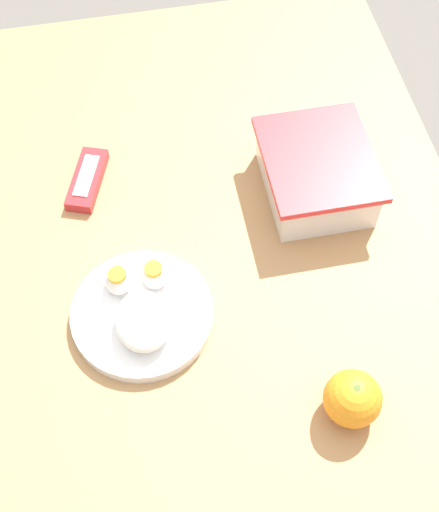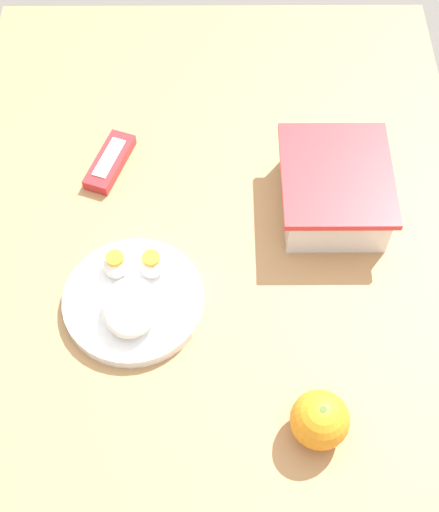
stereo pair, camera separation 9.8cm
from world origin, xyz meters
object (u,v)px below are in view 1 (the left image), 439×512
(orange_fruit, at_px, (353,399))
(food_container, at_px, (316,176))
(rice_plate, at_px, (142,312))
(candy_bar, at_px, (87,180))

(orange_fruit, bearing_deg, food_container, 172.16)
(rice_plate, bearing_deg, candy_bar, -168.21)
(orange_fruit, xyz_separation_m, rice_plate, (-0.18, -0.24, -0.02))
(food_container, bearing_deg, rice_plate, -59.35)
(rice_plate, relative_size, candy_bar, 1.61)
(orange_fruit, relative_size, candy_bar, 0.61)
(orange_fruit, relative_size, rice_plate, 0.38)
(food_container, relative_size, candy_bar, 1.56)
(rice_plate, xyz_separation_m, candy_bar, (-0.25, -0.05, -0.01))
(food_container, distance_m, rice_plate, 0.33)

